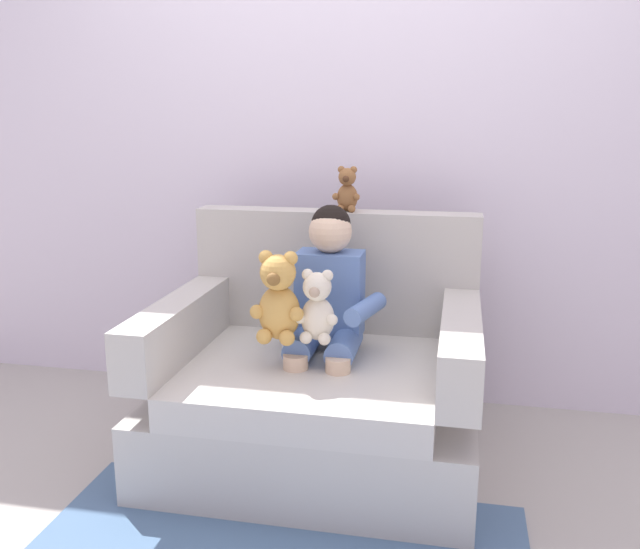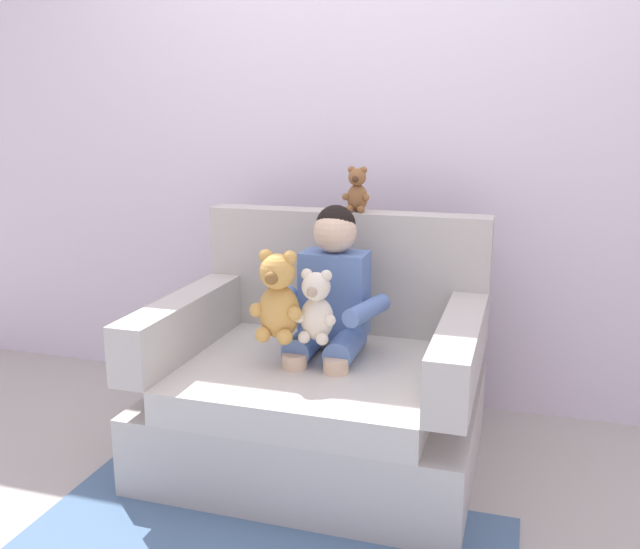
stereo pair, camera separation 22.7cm
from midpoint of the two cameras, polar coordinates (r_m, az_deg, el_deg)
ground_plane at (r=2.81m, az=-2.69°, el=-15.30°), size 8.00×8.00×0.00m
back_wall at (r=3.20m, az=0.45°, el=12.49°), size 6.00×0.10×2.60m
armchair at (r=2.72m, az=-2.52°, el=-9.34°), size 1.22×0.97×0.95m
seated_child at (r=2.64m, az=-1.88°, el=-2.30°), size 0.45×0.39×0.82m
plush_cream at (r=2.47m, az=-2.86°, el=-2.86°), size 0.16×0.13×0.27m
plush_honey at (r=2.48m, az=-6.13°, el=-2.11°), size 0.20×0.16×0.34m
plush_brown_on_backrest at (r=2.87m, az=0.02°, el=7.06°), size 0.11×0.09×0.19m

